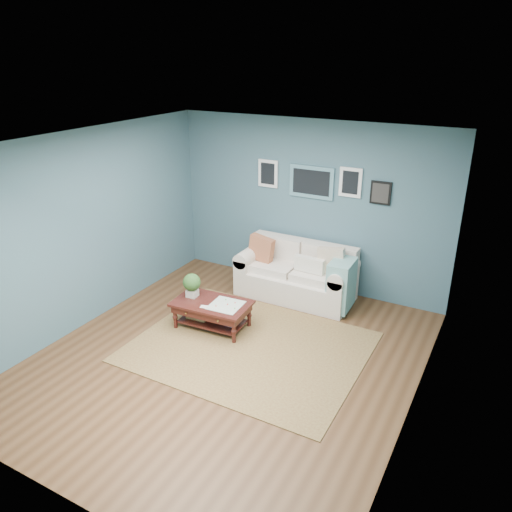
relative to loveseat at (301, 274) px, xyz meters
The scene contains 4 objects.
room_shell 2.20m from the loveseat, 93.34° to the right, with size 5.00×5.02×2.70m.
area_rug 1.71m from the loveseat, 90.10° to the right, with size 2.94×2.35×0.01m, color brown.
loveseat is the anchor object (origin of this frame).
coffee_table 1.65m from the loveseat, 117.63° to the right, with size 1.10×0.69×0.74m.
Camera 1 is at (2.88, -4.53, 3.64)m, focal length 35.00 mm.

